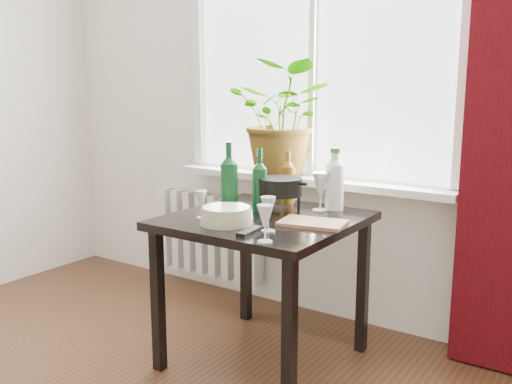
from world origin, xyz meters
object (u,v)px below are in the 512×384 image
Objects in this scene: wine_bottle_left at (229,177)px; bottle_amber at (288,176)px; table at (264,235)px; wine_bottle_right at (260,179)px; cleaning_bottle at (335,178)px; tv_remote at (249,231)px; wineglass_back_left at (289,185)px; wineglass_back_center at (320,191)px; fondue_pot at (280,195)px; plate_stack at (226,216)px; cutting_board at (313,223)px; wineglass_front_right at (268,214)px; wineglass_far_right at (265,223)px; radiator at (209,235)px; wineglass_front_left at (201,204)px; potted_plant at (285,118)px.

wine_bottle_left reaches higher than bottle_amber.
wine_bottle_right reaches higher than table.
tv_remote is (-0.09, -0.63, -0.15)m from cleaning_bottle.
bottle_amber is 0.67m from tv_remote.
wine_bottle_left is at bearing -103.95° from wineglass_back_left.
wineglass_back_center is 0.20m from fondue_pot.
plate_stack is (0.03, -0.32, -0.12)m from wine_bottle_right.
wineglass_back_center reaches higher than cutting_board.
wineglass_front_right is (0.26, -0.33, -0.08)m from wine_bottle_right.
tv_remote is at bearing -68.07° from table.
wineglass_far_right is 0.66× the size of plate_stack.
table is 4.63× the size of wineglass_back_left.
cleaning_bottle is 2.04× the size of wineglass_far_right.
wine_bottle_right reaches higher than bottle_amber.
tv_remote is (-0.05, -0.07, -0.07)m from wineglass_front_right.
table is at bearing -36.54° from radiator.
tv_remote is at bearing 148.86° from wineglass_far_right.
fondue_pot is at bearing -137.25° from cleaning_bottle.
wineglass_front_right is at bearing -114.29° from cutting_board.
cutting_board is at bearing 21.00° from wineglass_front_left.
wineglass_back_center reaches higher than wineglass_back_left.
wineglass_back_center is at bearing -24.03° from wineglass_back_left.
potted_plant is at bearing 131.73° from fondue_pot.
wineglass_back_left is (-0.34, 0.75, 0.01)m from wineglass_far_right.
cleaning_bottle is 0.65m from tv_remote.
potted_plant is at bearing 151.38° from cleaning_bottle.
radiator is 1.08m from fondue_pot.
wineglass_back_center is (0.35, 0.29, -0.08)m from wine_bottle_left.
plate_stack is at bearing -116.20° from cleaning_bottle.
cleaning_bottle is (0.39, 0.36, -0.02)m from wine_bottle_left.
fondue_pot is at bearing 42.06° from wine_bottle_left.
table is 2.35× the size of wine_bottle_left.
bottle_amber is 0.78m from wineglass_far_right.
plate_stack is at bearing -47.13° from radiator.
wine_bottle_right is at bearing -95.32° from bottle_amber.
bottle_amber reaches higher than wineglass_back_center.
cutting_board is (0.51, -0.58, -0.42)m from potted_plant.
wineglass_far_right is (0.34, -0.47, -0.08)m from wine_bottle_right.
wineglass_back_left is at bearing 76.05° from wine_bottle_left.
plate_stack is (-0.23, 0.01, -0.04)m from wineglass_front_right.
wine_bottle_left is 0.21m from wineglass_front_left.
cleaning_bottle is at bearing 75.91° from tv_remote.
radiator is at bearing 160.07° from wineglass_back_center.
cleaning_bottle is 2.06× the size of wineglass_front_right.
cleaning_bottle is at bearing -28.62° from potted_plant.
bottle_amber reaches higher than wineglass_back_left.
table is at bearing 8.64° from wine_bottle_left.
wineglass_far_right is at bearing -65.65° from bottle_amber.
plate_stack is at bearing -7.08° from wineglass_front_left.
tv_remote is (-0.05, -0.56, -0.09)m from wineglass_back_center.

